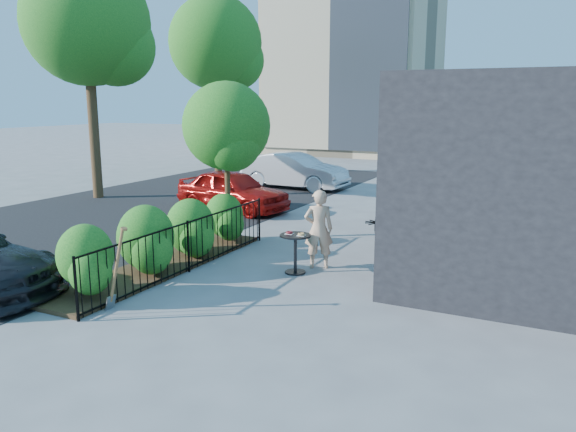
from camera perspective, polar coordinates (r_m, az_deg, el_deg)
The scene contains 14 objects.
ground at distance 11.19m, azimuth -3.75°, elevation -6.71°, with size 120.00×120.00×0.00m, color gray.
shop_building at distance 13.74m, azimuth 26.88°, elevation 4.05°, with size 6.22×9.00×4.00m.
fence at distance 11.83m, azimuth -10.09°, elevation -3.02°, with size 0.05×6.05×1.10m.
planting_bed at distance 12.38m, azimuth -12.62°, elevation -4.95°, with size 1.30×6.00×0.08m, color #382616.
shrubs at distance 12.23m, azimuth -12.10°, elevation -1.94°, with size 1.10×5.60×1.24m.
patio_tree at distance 14.16m, azimuth -6.15°, elevation 8.53°, with size 2.20×2.20×3.94m.
street at distance 17.70m, azimuth -18.64°, elevation -0.41°, with size 9.00×30.00×0.01m, color black.
street_tree_near at distance 21.65m, azimuth -19.71°, elevation 17.37°, with size 4.40×4.40×8.28m.
street_tree_far at distance 27.83m, azimuth -7.32°, elevation 16.52°, with size 4.40×4.40×8.28m.
cafe_table at distance 11.58m, azimuth 0.75°, elevation -3.12°, with size 0.65×0.65×0.87m.
woman at distance 11.90m, azimuth 3.14°, elevation -1.34°, with size 0.62×0.41×1.69m, color tan.
shovel at distance 9.92m, azimuth -17.12°, elevation -5.58°, with size 0.52×0.20×1.53m.
car_red at distance 18.24m, azimuth -5.64°, elevation 2.61°, with size 1.57×3.91×1.33m, color #A8110E.
car_silver at distance 22.80m, azimuth 0.65°, elevation 4.62°, with size 1.53×4.38×1.44m, color silver.
Camera 1 is at (5.37, -9.16, 3.52)m, focal length 35.00 mm.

